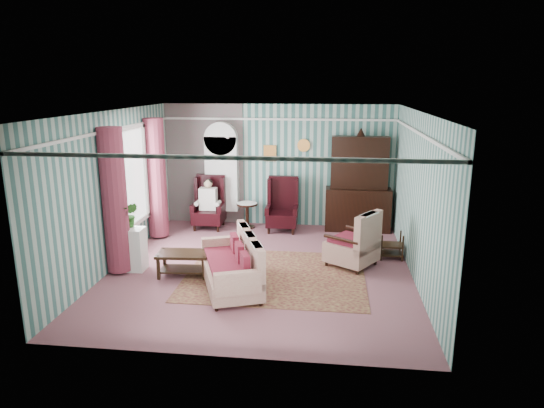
# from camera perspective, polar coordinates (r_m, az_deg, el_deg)

# --- Properties ---
(floor) EXTENTS (6.00, 6.00, 0.00)m
(floor) POSITION_cam_1_polar(r_m,az_deg,el_deg) (9.13, -1.31, -7.67)
(floor) COLOR #844D58
(floor) RESTS_ON ground
(room_shell) EXTENTS (5.53, 6.02, 2.91)m
(room_shell) POSITION_cam_1_polar(r_m,az_deg,el_deg) (8.87, -5.19, 5.10)
(room_shell) COLOR #3A6A63
(room_shell) RESTS_ON ground
(bookcase) EXTENTS (0.80, 0.28, 2.24)m
(bookcase) POSITION_cam_1_polar(r_m,az_deg,el_deg) (11.74, -5.91, 2.92)
(bookcase) COLOR white
(bookcase) RESTS_ON floor
(dresser_hutch) EXTENTS (1.50, 0.56, 2.36)m
(dresser_hutch) POSITION_cam_1_polar(r_m,az_deg,el_deg) (11.35, 10.19, 2.69)
(dresser_hutch) COLOR black
(dresser_hutch) RESTS_ON floor
(wingback_left) EXTENTS (0.76, 0.80, 1.25)m
(wingback_left) POSITION_cam_1_polar(r_m,az_deg,el_deg) (11.53, -7.48, 0.15)
(wingback_left) COLOR black
(wingback_left) RESTS_ON floor
(wingback_right) EXTENTS (0.76, 0.80, 1.25)m
(wingback_right) POSITION_cam_1_polar(r_m,az_deg,el_deg) (11.24, 1.20, -0.10)
(wingback_right) COLOR black
(wingback_right) RESTS_ON floor
(seated_woman) EXTENTS (0.44, 0.40, 1.18)m
(seated_woman) POSITION_cam_1_polar(r_m,az_deg,el_deg) (11.54, -7.48, -0.02)
(seated_woman) COLOR white
(seated_woman) RESTS_ON floor
(round_side_table) EXTENTS (0.50, 0.50, 0.60)m
(round_side_table) POSITION_cam_1_polar(r_m,az_deg,el_deg) (11.57, -2.93, -1.36)
(round_side_table) COLOR black
(round_side_table) RESTS_ON floor
(nest_table) EXTENTS (0.45, 0.38, 0.54)m
(nest_table) POSITION_cam_1_polar(r_m,az_deg,el_deg) (9.88, 13.83, -4.70)
(nest_table) COLOR black
(nest_table) RESTS_ON floor
(plant_stand) EXTENTS (0.55, 0.35, 0.80)m
(plant_stand) POSITION_cam_1_polar(r_m,az_deg,el_deg) (9.35, -16.37, -5.11)
(plant_stand) COLOR white
(plant_stand) RESTS_ON floor
(rug) EXTENTS (3.20, 2.60, 0.01)m
(rug) POSITION_cam_1_polar(r_m,az_deg,el_deg) (8.82, 0.37, -8.44)
(rug) COLOR #54241C
(rug) RESTS_ON floor
(sofa) EXTENTS (1.61, 2.10, 0.95)m
(sofa) POSITION_cam_1_polar(r_m,az_deg,el_deg) (8.22, -4.97, -6.69)
(sofa) COLOR #BDB592
(sofa) RESTS_ON floor
(floral_armchair) EXTENTS (1.18, 1.20, 1.06)m
(floral_armchair) POSITION_cam_1_polar(r_m,az_deg,el_deg) (9.25, 9.39, -4.06)
(floral_armchair) COLOR beige
(floral_armchair) RESTS_ON floor
(coffee_table) EXTENTS (0.95, 0.57, 0.43)m
(coffee_table) POSITION_cam_1_polar(r_m,az_deg,el_deg) (8.91, -10.35, -6.96)
(coffee_table) COLOR black
(coffee_table) RESTS_ON floor
(potted_plant_a) EXTENTS (0.49, 0.44, 0.47)m
(potted_plant_a) POSITION_cam_1_polar(r_m,az_deg,el_deg) (9.07, -17.48, -1.59)
(potted_plant_a) COLOR #22551A
(potted_plant_a) RESTS_ON plant_stand
(potted_plant_b) EXTENTS (0.29, 0.25, 0.46)m
(potted_plant_b) POSITION_cam_1_polar(r_m,az_deg,el_deg) (9.24, -16.28, -1.23)
(potted_plant_b) COLOR #21561B
(potted_plant_b) RESTS_ON plant_stand
(potted_plant_c) EXTENTS (0.26, 0.26, 0.44)m
(potted_plant_c) POSITION_cam_1_polar(r_m,az_deg,el_deg) (9.27, -17.21, -1.34)
(potted_plant_c) COLOR #215A1C
(potted_plant_c) RESTS_ON plant_stand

